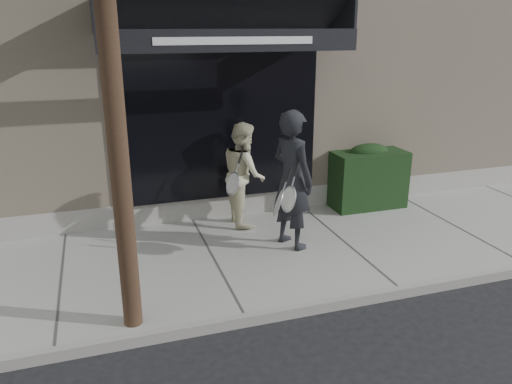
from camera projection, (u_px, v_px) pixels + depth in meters
name	position (u px, v px, depth m)	size (l,w,h in m)	color
ground	(342.00, 247.00, 7.59)	(80.00, 80.00, 0.00)	black
sidewalk	(342.00, 243.00, 7.57)	(20.00, 3.00, 0.12)	gray
curb	(400.00, 292.00, 6.17)	(20.00, 0.10, 0.14)	gray
building_facade	(246.00, 47.00, 11.19)	(14.30, 8.04, 5.64)	#C8B398
hedge	(367.00, 177.00, 8.83)	(1.30, 0.70, 1.14)	black
pedestrian_front	(292.00, 180.00, 7.06)	(0.80, 0.97, 2.01)	black
pedestrian_back	(244.00, 174.00, 7.97)	(0.72, 0.94, 1.66)	beige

